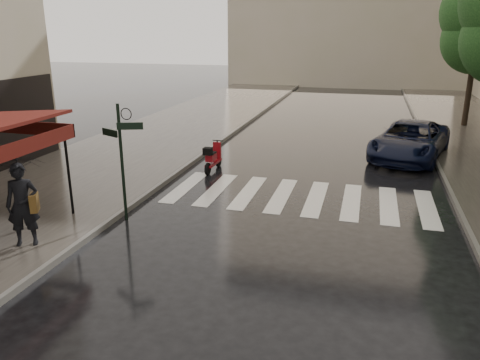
% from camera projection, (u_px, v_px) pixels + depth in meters
% --- Properties ---
extents(ground, '(120.00, 120.00, 0.00)m').
position_uv_depth(ground, '(108.00, 280.00, 9.45)').
color(ground, black).
rests_on(ground, ground).
extents(sidewalk_near, '(6.00, 60.00, 0.12)m').
position_uv_depth(sidewalk_near, '(157.00, 139.00, 21.59)').
color(sidewalk_near, '#38332D').
rests_on(sidewalk_near, ground).
extents(curb_near, '(0.12, 60.00, 0.16)m').
position_uv_depth(curb_near, '(220.00, 142.00, 20.82)').
color(curb_near, '#595651').
rests_on(curb_near, ground).
extents(curb_far, '(0.12, 60.00, 0.16)m').
position_uv_depth(curb_far, '(433.00, 156.00, 18.57)').
color(curb_far, '#595651').
rests_on(curb_far, ground).
extents(crosswalk, '(7.85, 3.20, 0.01)m').
position_uv_depth(crosswalk, '(298.00, 197.00, 14.21)').
color(crosswalk, silver).
rests_on(crosswalk, ground).
extents(signpost, '(1.17, 0.29, 3.10)m').
position_uv_depth(signpost, '(122.00, 153.00, 11.95)').
color(signpost, black).
rests_on(signpost, ground).
extents(tree_far, '(3.80, 3.80, 8.16)m').
position_uv_depth(tree_far, '(480.00, 17.00, 22.79)').
color(tree_far, black).
rests_on(tree_far, sidewalk_far).
extents(pedestrian_with_umbrella, '(1.56, 1.57, 2.60)m').
position_uv_depth(pedestrian_with_umbrella, '(18.00, 173.00, 10.28)').
color(pedestrian_with_umbrella, black).
rests_on(pedestrian_with_umbrella, sidewalk_near).
extents(scooter, '(0.41, 1.54, 1.01)m').
position_uv_depth(scooter, '(213.00, 158.00, 16.70)').
color(scooter, black).
rests_on(scooter, ground).
extents(parked_car, '(3.64, 5.62, 1.44)m').
position_uv_depth(parked_car, '(410.00, 140.00, 18.33)').
color(parked_car, black).
rests_on(parked_car, ground).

